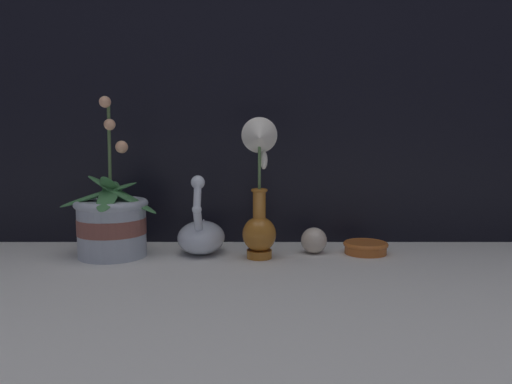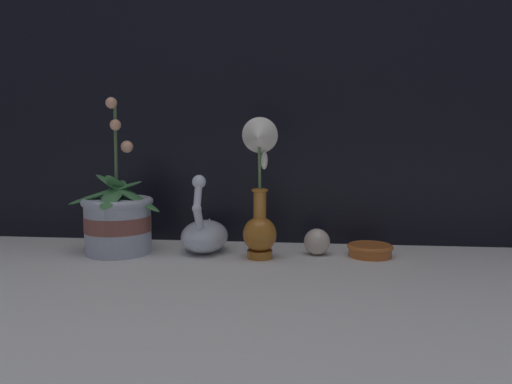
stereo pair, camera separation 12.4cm
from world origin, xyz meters
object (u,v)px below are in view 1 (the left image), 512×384
Objects in this scene: glass_sphere at (316,240)px; amber_dish at (368,247)px; swan_figurine at (203,234)px; orchid_potted_plant at (114,222)px; blue_vase at (261,199)px.

amber_dish is at bearing -1.89° from glass_sphere.
orchid_potted_plant is at bearing -171.18° from swan_figurine.
swan_figurine is (0.22, 0.03, -0.04)m from orchid_potted_plant.
swan_figurine is at bearing 179.96° from glass_sphere.
glass_sphere is (0.14, 0.06, -0.11)m from blue_vase.
glass_sphere is at bearing 3.80° from orchid_potted_plant.
blue_vase is (0.36, -0.03, 0.06)m from orchid_potted_plant.
orchid_potted_plant reaches higher than blue_vase.
blue_vase reaches higher than swan_figurine.
amber_dish is at bearing -0.62° from swan_figurine.
amber_dish is (0.42, -0.00, -0.03)m from swan_figurine.
blue_vase is at bearing -4.27° from orchid_potted_plant.
amber_dish is (0.13, -0.00, -0.02)m from glass_sphere.
orchid_potted_plant is 0.51m from glass_sphere.
blue_vase is at bearing -168.24° from amber_dish.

